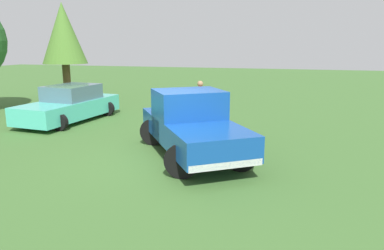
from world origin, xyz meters
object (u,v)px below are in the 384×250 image
object	(u,v)px
sedan_near	(70,105)
tree_side	(63,34)
person_bystander	(200,100)
pickup_truck	(191,122)

from	to	relation	value
sedan_near	tree_side	distance (m)	7.01
person_bystander	pickup_truck	bearing A→B (deg)	-158.70
tree_side	person_bystander	bearing A→B (deg)	153.80
person_bystander	tree_side	size ratio (longest dim) A/B	0.32
pickup_truck	person_bystander	size ratio (longest dim) A/B	2.85
sedan_near	person_bystander	bearing A→B (deg)	101.52
sedan_near	tree_side	size ratio (longest dim) A/B	0.89
pickup_truck	tree_side	world-z (taller)	tree_side
person_bystander	tree_side	bearing A→B (deg)	74.02
pickup_truck	sedan_near	distance (m)	6.86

